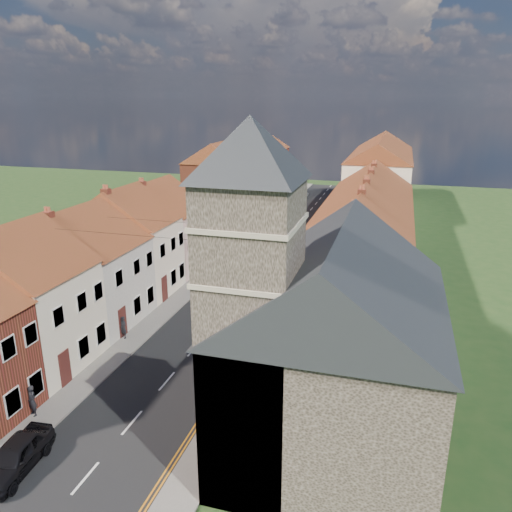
% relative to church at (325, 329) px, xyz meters
% --- Properties ---
extents(ground, '(160.00, 160.00, 0.00)m').
position_rel_church_xyz_m(ground, '(-9.36, -3.32, -5.88)').
color(ground, '#30451D').
rests_on(ground, ground).
extents(road, '(7.00, 90.00, 0.02)m').
position_rel_church_xyz_m(road, '(-9.36, 26.68, -5.87)').
color(road, black).
rests_on(road, ground).
extents(pavement_left, '(1.80, 90.00, 0.12)m').
position_rel_church_xyz_m(pavement_left, '(-13.76, 26.68, -5.82)').
color(pavement_left, gray).
rests_on(pavement_left, ground).
extents(pavement_right, '(1.80, 90.00, 0.12)m').
position_rel_church_xyz_m(pavement_right, '(-4.96, 26.68, -5.82)').
color(pavement_right, gray).
rests_on(pavement_right, ground).
extents(church, '(11.25, 14.25, 15.20)m').
position_rel_church_xyz_m(church, '(0.00, 0.00, 0.00)').
color(church, '#2B261E').
rests_on(church, ground).
extents(cottage_r_tudor, '(8.30, 5.20, 9.00)m').
position_rel_church_xyz_m(cottage_r_tudor, '(-0.09, 9.37, -1.41)').
color(cottage_r_tudor, '#F0E0CA').
rests_on(cottage_r_tudor, ground).
extents(cottage_r_white_near, '(8.30, 6.00, 9.00)m').
position_rel_church_xyz_m(cottage_r_white_near, '(-0.06, 14.77, -1.40)').
color(cottage_r_white_near, '#FFD5C9').
rests_on(cottage_r_white_near, ground).
extents(cottage_r_cream_mid, '(8.30, 5.20, 9.00)m').
position_rel_church_xyz_m(cottage_r_cream_mid, '(-0.06, 20.17, -1.40)').
color(cottage_r_cream_mid, '#F0E0CA').
rests_on(cottage_r_cream_mid, ground).
extents(cottage_r_pink, '(8.30, 6.00, 9.00)m').
position_rel_church_xyz_m(cottage_r_pink, '(-0.06, 25.57, -1.40)').
color(cottage_r_pink, '#FFD5C9').
rests_on(cottage_r_pink, ground).
extents(cottage_r_white_far, '(8.30, 5.20, 9.00)m').
position_rel_church_xyz_m(cottage_r_white_far, '(-0.06, 30.97, -1.40)').
color(cottage_r_white_far, silver).
rests_on(cottage_r_white_far, ground).
extents(cottage_r_cream_far, '(8.30, 6.00, 9.00)m').
position_rel_church_xyz_m(cottage_r_cream_far, '(-0.06, 36.37, -1.40)').
color(cottage_r_cream_far, '#F0E0CA').
rests_on(cottage_r_cream_far, ground).
extents(cottage_l_cream, '(8.30, 6.30, 9.10)m').
position_rel_church_xyz_m(cottage_l_cream, '(-18.66, 2.22, -1.35)').
color(cottage_l_cream, '#F0E0CA').
rests_on(cottage_l_cream, ground).
extents(cottage_l_white, '(8.30, 6.90, 8.80)m').
position_rel_church_xyz_m(cottage_l_white, '(-18.66, 8.62, -1.51)').
color(cottage_l_white, silver).
rests_on(cottage_l_white, ground).
extents(cottage_l_brick_mid, '(8.30, 5.70, 9.10)m').
position_rel_church_xyz_m(cottage_l_brick_mid, '(-18.66, 14.72, -1.35)').
color(cottage_l_brick_mid, '#F0E0CA').
rests_on(cottage_l_brick_mid, ground).
extents(cottage_l_pink, '(8.30, 6.30, 8.80)m').
position_rel_church_xyz_m(cottage_l_pink, '(-18.66, 20.52, -1.51)').
color(cottage_l_pink, '#FFD5C9').
rests_on(cottage_l_pink, ground).
extents(block_right_far, '(8.30, 24.20, 10.50)m').
position_rel_church_xyz_m(block_right_far, '(-0.06, 51.68, -0.58)').
color(block_right_far, '#F0E0CA').
rests_on(block_right_far, ground).
extents(block_left_far, '(8.30, 24.20, 10.50)m').
position_rel_church_xyz_m(block_left_far, '(-18.66, 46.68, -0.58)').
color(block_left_far, brown).
rests_on(block_left_far, ground).
extents(lamppost, '(0.88, 0.15, 6.00)m').
position_rel_church_xyz_m(lamppost, '(-13.17, 16.68, -2.34)').
color(lamppost, black).
rests_on(lamppost, pavement_left).
extents(car_near, '(2.06, 4.29, 1.41)m').
position_rel_church_xyz_m(car_near, '(-12.56, -5.70, -5.17)').
color(car_near, black).
rests_on(car_near, ground).
extents(car_far, '(2.37, 4.52, 1.25)m').
position_rel_church_xyz_m(car_far, '(-11.73, 44.11, -5.25)').
color(car_far, navy).
rests_on(car_far, ground).
extents(car_distant, '(2.45, 4.08, 1.06)m').
position_rel_church_xyz_m(car_distant, '(-12.49, 57.94, -5.35)').
color(car_distant, '#98999F').
rests_on(car_distant, ground).
extents(pedestrian_left, '(0.71, 0.58, 1.67)m').
position_rel_church_xyz_m(pedestrian_left, '(-14.46, -2.27, -4.92)').
color(pedestrian_left, black).
rests_on(pedestrian_left, pavement_left).
extents(pedestrian_right, '(1.05, 0.89, 1.93)m').
position_rel_church_xyz_m(pedestrian_right, '(-4.26, 4.04, -4.79)').
color(pedestrian_right, '#2B2523').
rests_on(pedestrian_right, pavement_right).
extents(pedestrian_left_b, '(0.65, 0.53, 1.54)m').
position_rel_church_xyz_m(pedestrian_left_b, '(-14.46, 6.67, -4.99)').
color(pedestrian_left_b, black).
rests_on(pedestrian_left_b, pavement_left).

